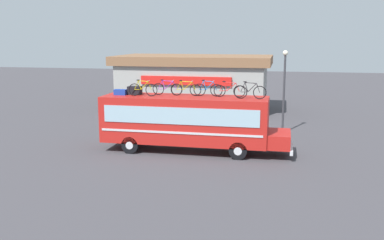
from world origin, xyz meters
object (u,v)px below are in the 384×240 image
at_px(rooftop_bicycle_2, 167,89).
at_px(bus, 188,120).
at_px(rooftop_bicycle_4, 208,89).
at_px(rooftop_bicycle_6, 250,92).
at_px(luggage_bag_2, 135,90).
at_px(rooftop_bicycle_3, 186,89).
at_px(luggage_bag_1, 120,92).
at_px(rooftop_bicycle_5, 229,90).
at_px(street_lamp, 284,83).
at_px(rooftop_bicycle_1, 143,89).

bearing_deg(rooftop_bicycle_2, bus, -16.81).
xyz_separation_m(rooftop_bicycle_4, rooftop_bicycle_6, (2.40, -0.60, 0.01)).
xyz_separation_m(luggage_bag_2, rooftop_bicycle_3, (3.02, 0.10, 0.13)).
xyz_separation_m(luggage_bag_2, rooftop_bicycle_6, (6.68, -0.46, 0.15)).
bearing_deg(luggage_bag_2, luggage_bag_1, -154.00).
bearing_deg(rooftop_bicycle_5, street_lamp, 62.07).
bearing_deg(rooftop_bicycle_6, rooftop_bicycle_4, 165.95).
xyz_separation_m(rooftop_bicycle_4, rooftop_bicycle_5, (1.23, -0.12, -0.01)).
xyz_separation_m(luggage_bag_1, rooftop_bicycle_2, (2.66, 0.46, 0.22)).
xyz_separation_m(luggage_bag_1, luggage_bag_2, (0.74, 0.36, 0.08)).
height_order(bus, rooftop_bicycle_5, rooftop_bicycle_5).
xyz_separation_m(rooftop_bicycle_4, street_lamp, (4.19, 5.47, -0.08)).
bearing_deg(street_lamp, luggage_bag_2, -146.48).
height_order(rooftop_bicycle_1, street_lamp, street_lamp).
relative_size(luggage_bag_1, street_lamp, 0.13).
relative_size(rooftop_bicycle_2, rooftop_bicycle_5, 0.99).
bearing_deg(rooftop_bicycle_5, rooftop_bicycle_6, -22.14).
height_order(rooftop_bicycle_3, rooftop_bicycle_5, rooftop_bicycle_5).
distance_m(luggage_bag_2, rooftop_bicycle_6, 6.69).
height_order(bus, street_lamp, street_lamp).
xyz_separation_m(rooftop_bicycle_1, rooftop_bicycle_3, (2.34, 0.64, -0.02)).
distance_m(luggage_bag_2, street_lamp, 10.15).
bearing_deg(rooftop_bicycle_3, rooftop_bicycle_4, 2.01).
height_order(bus, rooftop_bicycle_3, rooftop_bicycle_3).
height_order(luggage_bag_1, rooftop_bicycle_6, rooftop_bicycle_6).
height_order(luggage_bag_1, rooftop_bicycle_4, rooftop_bicycle_4).
bearing_deg(luggage_bag_2, street_lamp, 33.52).
xyz_separation_m(bus, luggage_bag_2, (-3.22, 0.29, 1.58)).
height_order(rooftop_bicycle_3, rooftop_bicycle_4, rooftop_bicycle_4).
distance_m(rooftop_bicycle_2, rooftop_bicycle_3, 1.10).
xyz_separation_m(luggage_bag_1, rooftop_bicycle_1, (1.42, -0.18, 0.23)).
xyz_separation_m(luggage_bag_1, street_lamp, (9.20, 5.97, 0.14)).
bearing_deg(bus, street_lamp, 48.38).
relative_size(luggage_bag_1, rooftop_bicycle_4, 0.42).
height_order(rooftop_bicycle_2, street_lamp, street_lamp).
bearing_deg(rooftop_bicycle_5, rooftop_bicycle_2, 178.66).
relative_size(luggage_bag_1, luggage_bag_2, 0.93).
xyz_separation_m(luggage_bag_1, rooftop_bicycle_5, (6.24, 0.38, 0.21)).
xyz_separation_m(rooftop_bicycle_2, rooftop_bicycle_4, (2.35, 0.04, 0.01)).
distance_m(rooftop_bicycle_1, rooftop_bicycle_4, 3.66).
relative_size(luggage_bag_2, rooftop_bicycle_4, 0.45).
bearing_deg(luggage_bag_1, luggage_bag_2, 26.00).
bearing_deg(rooftop_bicycle_6, luggage_bag_1, 179.22).
distance_m(luggage_bag_1, rooftop_bicycle_5, 6.25).
xyz_separation_m(luggage_bag_1, rooftop_bicycle_4, (5.01, 0.50, 0.23)).
bearing_deg(bus, luggage_bag_2, 174.81).
relative_size(rooftop_bicycle_4, street_lamp, 0.30).
xyz_separation_m(bus, street_lamp, (5.24, 5.90, 1.64)).
distance_m(luggage_bag_1, rooftop_bicycle_6, 7.42).
relative_size(rooftop_bicycle_3, rooftop_bicycle_6, 1.01).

